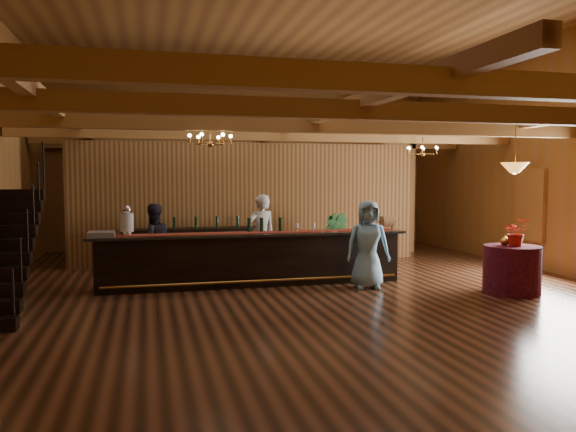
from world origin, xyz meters
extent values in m
plane|color=brown|center=(0.00, 0.00, 0.00)|extent=(14.00, 14.00, 0.00)
plane|color=olive|center=(0.00, 0.00, 5.50)|extent=(14.00, 14.00, 0.00)
cube|color=olive|center=(0.00, 7.00, 2.75)|extent=(12.00, 0.10, 5.50)
cube|color=olive|center=(0.00, -7.00, 2.75)|extent=(12.00, 0.10, 5.50)
cube|color=olive|center=(6.00, 0.00, 2.75)|extent=(0.10, 14.00, 5.50)
cube|color=#A2652D|center=(0.00, -5.50, 3.20)|extent=(11.90, 0.20, 0.28)
cube|color=#A2652D|center=(0.00, -3.00, 3.20)|extent=(11.90, 0.20, 0.28)
cube|color=#A2652D|center=(0.00, -0.50, 3.20)|extent=(11.90, 0.20, 0.28)
cube|color=#A2652D|center=(0.00, 2.00, 3.20)|extent=(11.90, 0.20, 0.28)
cube|color=#A2652D|center=(0.00, 4.50, 3.20)|extent=(11.90, 0.20, 0.28)
cube|color=#A2652D|center=(0.00, 6.80, 3.20)|extent=(11.90, 0.20, 0.28)
cube|color=#A2652D|center=(-4.50, 0.00, 3.34)|extent=(0.18, 13.90, 0.22)
cube|color=#A2652D|center=(0.00, 0.00, 3.34)|extent=(0.18, 13.90, 0.22)
cube|color=#A2652D|center=(4.50, 0.00, 3.34)|extent=(0.18, 13.90, 0.22)
cube|color=#A2652D|center=(-4.50, 4.50, 1.60)|extent=(0.20, 0.20, 3.20)
cube|color=#A2652D|center=(4.50, 4.50, 1.60)|extent=(0.20, 0.20, 3.20)
cube|color=brown|center=(-0.50, 3.50, 1.55)|extent=(9.00, 0.18, 3.10)
cube|color=white|center=(5.95, 1.00, 1.55)|extent=(0.12, 1.05, 1.75)
cube|color=black|center=(-5.45, -0.60, 1.10)|extent=(1.00, 0.28, 0.20)
cube|color=black|center=(-5.45, -0.32, 1.30)|extent=(1.00, 0.28, 0.20)
cube|color=black|center=(-5.45, -0.04, 1.50)|extent=(1.00, 0.28, 0.20)
cube|color=black|center=(-5.45, 0.24, 1.70)|extent=(1.00, 0.28, 0.20)
cube|color=black|center=(-5.45, 0.52, 1.90)|extent=(1.00, 0.28, 0.20)
cube|color=black|center=(1.00, 5.50, 0.55)|extent=(1.20, 0.60, 1.10)
cube|color=#9F6E3B|center=(-2.00, 5.50, 0.50)|extent=(1.00, 0.60, 1.00)
cube|color=black|center=(-1.00, 0.54, 0.51)|extent=(6.18, 0.70, 1.03)
cube|color=black|center=(-1.00, 0.54, 1.06)|extent=(6.49, 0.83, 0.05)
cube|color=maroon|center=(-1.00, 0.54, 1.09)|extent=(6.07, 0.44, 0.01)
cylinder|color=#BD8439|center=(-1.00, 0.12, 0.15)|extent=(5.97, 0.08, 0.05)
cylinder|color=silver|center=(-3.48, 0.60, 1.12)|extent=(0.18, 0.18, 0.08)
cylinder|color=silver|center=(-3.48, 0.60, 1.34)|extent=(0.26, 0.26, 0.36)
sphere|color=silver|center=(-3.48, 0.60, 1.59)|extent=(0.18, 0.18, 0.18)
cube|color=gray|center=(-3.95, 0.50, 1.13)|extent=(0.50, 0.50, 0.10)
cube|color=#9F6E3B|center=(1.82, 0.47, 1.23)|extent=(0.06, 0.06, 0.30)
cube|color=#9F6E3B|center=(2.10, 0.47, 1.23)|extent=(0.06, 0.06, 0.30)
cylinder|color=#9F6E3B|center=(1.96, 0.47, 1.26)|extent=(0.24, 0.24, 0.24)
cylinder|color=black|center=(-1.05, 0.66, 1.23)|extent=(0.07, 0.07, 0.30)
cylinder|color=black|center=(-0.78, 0.66, 1.23)|extent=(0.07, 0.07, 0.30)
cylinder|color=black|center=(-0.38, 0.66, 1.23)|extent=(0.07, 0.07, 0.30)
cube|color=black|center=(-1.94, 3.01, 0.49)|extent=(3.49, 0.58, 0.98)
cylinder|color=maroon|center=(3.67, -1.50, 0.46)|extent=(1.06, 1.06, 0.92)
cylinder|color=#BD8439|center=(-1.93, -0.27, 3.02)|extent=(0.02, 0.02, 0.36)
sphere|color=#BD8439|center=(-1.93, -0.27, 2.84)|extent=(0.12, 0.12, 0.12)
torus|color=#BD8439|center=(-1.93, -0.27, 2.94)|extent=(0.80, 0.80, 0.04)
cylinder|color=#BD8439|center=(3.45, 1.75, 2.99)|extent=(0.02, 0.02, 0.42)
sphere|color=#BD8439|center=(3.45, 1.75, 2.78)|extent=(0.12, 0.12, 0.12)
torus|color=#BD8439|center=(3.45, 1.75, 2.88)|extent=(0.80, 0.80, 0.04)
cylinder|color=#BD8439|center=(3.67, -1.50, 2.80)|extent=(0.02, 0.02, 0.80)
cone|color=orange|center=(3.67, -1.50, 2.40)|extent=(0.52, 0.52, 0.20)
imported|color=silver|center=(-0.65, 1.37, 0.92)|extent=(0.76, 0.60, 1.84)
imported|color=black|center=(-2.98, 1.30, 0.84)|extent=(0.97, 0.85, 1.67)
imported|color=#7FBAE1|center=(1.18, -0.36, 0.88)|extent=(0.95, 0.71, 1.77)
imported|color=#204921|center=(1.42, 2.58, 0.68)|extent=(0.93, 0.85, 1.35)
imported|color=red|center=(3.71, -1.55, 1.18)|extent=(0.58, 0.53, 0.53)
imported|color=#BD8439|center=(3.58, -1.39, 1.08)|extent=(0.17, 0.17, 0.32)
camera|label=1|loc=(-3.08, -10.77, 2.23)|focal=35.00mm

